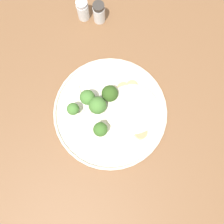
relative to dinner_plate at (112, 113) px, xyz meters
The scene contains 21 objects.
ground 0.75m from the dinner_plate, 113.00° to the left, with size 6.00×6.00×0.00m, color #2D2B28.
wooden_dining_table 0.09m from the dinner_plate, 113.00° to the left, with size 1.40×1.00×0.74m.
dinner_plate is the anchor object (origin of this frame).
noodle_bed 0.05m from the dinner_plate, 20.33° to the left, with size 0.14×0.13×0.03m.
seared_scallop_front_small 0.07m from the dinner_plate, 75.13° to the left, with size 0.03×0.03×0.02m.
seared_scallop_rear_pale 0.05m from the dinner_plate, ahead, with size 0.03×0.03×0.02m.
seared_scallop_tiny_bay 0.08m from the dinner_plate, ahead, with size 0.02×0.02×0.01m.
seared_scallop_left_edge 0.09m from the dinner_plate, 25.43° to the right, with size 0.03×0.03×0.01m.
seared_scallop_large_seared 0.04m from the dinner_plate, 25.21° to the left, with size 0.03×0.03×0.01m.
seared_scallop_tilted_round 0.09m from the dinner_plate, 63.57° to the left, with size 0.03×0.03×0.02m.
broccoli_floret_left_leaning 0.08m from the dinner_plate, 163.76° to the left, with size 0.04×0.04×0.06m.
broccoli_floret_right_tilted 0.06m from the dinner_plate, behind, with size 0.04×0.04×0.06m.
broccoli_floret_small_sprig 0.06m from the dinner_plate, 108.25° to the left, with size 0.04×0.04×0.06m.
broccoli_floret_rear_charred 0.10m from the dinner_plate, behind, with size 0.03×0.03×0.05m.
broccoli_floret_split_head 0.06m from the dinner_plate, 109.70° to the right, with size 0.04×0.04×0.05m.
onion_sliver_curled_piece 0.06m from the dinner_plate, behind, with size 0.05×0.01×0.00m, color silver.
onion_sliver_pale_crescent 0.09m from the dinner_plate, behind, with size 0.04×0.01×0.00m, color silver.
onion_sliver_short_strip 0.03m from the dinner_plate, 169.09° to the right, with size 0.04×0.01×0.00m, color silver.
onion_sliver_long_sliver 0.10m from the dinner_plate, 157.88° to the left, with size 0.04×0.01×0.00m, color silver.
salt_shaker 0.29m from the dinner_plate, 116.70° to the left, with size 0.03×0.03×0.07m.
pepper_shaker 0.27m from the dinner_plate, 108.28° to the left, with size 0.03×0.03×0.07m.
Camera 1 is at (0.03, -0.13, 1.39)m, focal length 40.91 mm.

